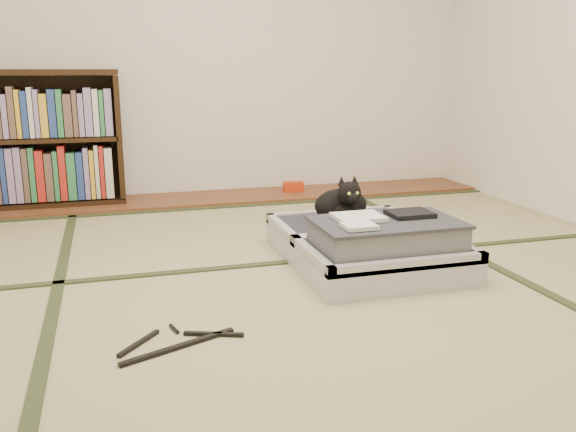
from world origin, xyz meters
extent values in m
plane|color=tan|center=(0.00, 0.00, 0.00)|extent=(4.50, 4.50, 0.00)
cube|color=brown|center=(0.00, 2.00, 0.01)|extent=(4.00, 0.50, 0.02)
cube|color=#BB2F0E|center=(0.59, 2.03, 0.06)|extent=(0.16, 0.12, 0.07)
plane|color=silver|center=(0.00, 2.25, 1.20)|extent=(4.00, 0.00, 4.00)
cube|color=#2D381E|center=(-1.00, 0.00, 0.00)|extent=(0.05, 4.50, 0.01)
cube|color=#2D381E|center=(1.00, 0.00, 0.00)|extent=(0.05, 4.50, 0.01)
cube|color=#2D381E|center=(0.00, 0.40, 0.00)|extent=(4.00, 0.05, 0.01)
cube|color=#2D381E|center=(0.00, 1.70, 0.00)|extent=(4.00, 0.05, 0.01)
cube|color=black|center=(-0.67, 2.07, 0.47)|extent=(0.04, 0.29, 0.83)
cube|color=black|center=(-1.30, 2.07, 0.03)|extent=(1.29, 0.29, 0.04)
cube|color=black|center=(-1.30, 2.07, 0.91)|extent=(1.29, 0.29, 0.04)
cube|color=black|center=(-1.30, 2.07, 0.47)|extent=(1.23, 0.29, 0.03)
cube|color=black|center=(-1.30, 2.21, 0.47)|extent=(1.29, 0.02, 0.83)
cube|color=gray|center=(-1.30, 2.05, 0.25)|extent=(1.16, 0.21, 0.35)
cube|color=gray|center=(-1.30, 2.05, 0.66)|extent=(1.16, 0.21, 0.31)
cube|color=#B7B7BD|center=(0.43, 0.07, 0.06)|extent=(0.74, 0.49, 0.13)
cube|color=#2C2C33|center=(0.43, 0.07, 0.10)|extent=(0.66, 0.41, 0.10)
cube|color=#B7B7BD|center=(0.43, -0.16, 0.13)|extent=(0.74, 0.04, 0.05)
cube|color=#B7B7BD|center=(0.43, 0.29, 0.13)|extent=(0.74, 0.04, 0.05)
cube|color=#B7B7BD|center=(0.08, 0.07, 0.13)|extent=(0.04, 0.49, 0.05)
cube|color=#B7B7BD|center=(0.78, 0.07, 0.13)|extent=(0.04, 0.49, 0.05)
cube|color=#B7B7BD|center=(0.43, 0.56, 0.06)|extent=(0.74, 0.49, 0.13)
cube|color=#2C2C33|center=(0.43, 0.56, 0.10)|extent=(0.66, 0.41, 0.10)
cube|color=#B7B7BD|center=(0.43, 0.33, 0.13)|extent=(0.74, 0.04, 0.05)
cube|color=#B7B7BD|center=(0.43, 0.79, 0.13)|extent=(0.74, 0.04, 0.05)
cube|color=#B7B7BD|center=(0.08, 0.56, 0.13)|extent=(0.04, 0.49, 0.05)
cube|color=#B7B7BD|center=(0.78, 0.56, 0.13)|extent=(0.04, 0.49, 0.05)
cylinder|color=black|center=(0.43, 0.31, 0.14)|extent=(0.67, 0.02, 0.02)
cube|color=gray|center=(0.43, 0.07, 0.19)|extent=(0.63, 0.38, 0.13)
cube|color=#313238|center=(0.43, 0.07, 0.26)|extent=(0.65, 0.40, 0.01)
cube|color=silver|center=(0.31, 0.11, 0.28)|extent=(0.22, 0.18, 0.02)
cube|color=black|center=(0.57, 0.11, 0.28)|extent=(0.20, 0.16, 0.02)
cube|color=silver|center=(0.25, -0.03, 0.28)|extent=(0.14, 0.12, 0.02)
cube|color=white|center=(0.21, -0.17, 0.07)|extent=(0.06, 0.01, 0.04)
cube|color=white|center=(0.33, -0.17, 0.06)|extent=(0.05, 0.01, 0.03)
cube|color=orange|center=(0.68, -0.17, 0.07)|extent=(0.05, 0.01, 0.03)
cube|color=#197F33|center=(0.61, -0.17, 0.09)|extent=(0.04, 0.01, 0.03)
ellipsoid|color=black|center=(0.41, 0.58, 0.23)|extent=(0.29, 0.19, 0.18)
ellipsoid|color=black|center=(0.41, 0.50, 0.21)|extent=(0.14, 0.10, 0.10)
ellipsoid|color=black|center=(0.41, 0.47, 0.32)|extent=(0.12, 0.11, 0.12)
sphere|color=black|center=(0.41, 0.42, 0.30)|extent=(0.06, 0.06, 0.06)
cone|color=black|center=(0.37, 0.49, 0.38)|extent=(0.04, 0.05, 0.06)
cone|color=black|center=(0.45, 0.49, 0.38)|extent=(0.04, 0.05, 0.06)
sphere|color=#A5BF33|center=(0.39, 0.42, 0.33)|extent=(0.02, 0.02, 0.02)
sphere|color=#A5BF33|center=(0.43, 0.42, 0.33)|extent=(0.02, 0.02, 0.02)
cylinder|color=black|center=(0.51, 0.67, 0.17)|extent=(0.17, 0.10, 0.03)
torus|color=white|center=(0.59, 0.59, 0.15)|extent=(0.10, 0.10, 0.01)
torus|color=white|center=(0.59, 0.59, 0.16)|extent=(0.09, 0.09, 0.01)
cube|color=black|center=(-0.56, -0.40, 0.01)|extent=(0.41, 0.19, 0.01)
cube|color=black|center=(-0.69, -0.34, 0.01)|extent=(0.15, 0.18, 0.01)
cube|color=black|center=(-0.43, -0.34, 0.01)|extent=(0.21, 0.09, 0.01)
cylinder|color=black|center=(-0.56, -0.25, 0.01)|extent=(0.03, 0.08, 0.01)
camera|label=1|loc=(-0.75, -2.35, 0.93)|focal=38.00mm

